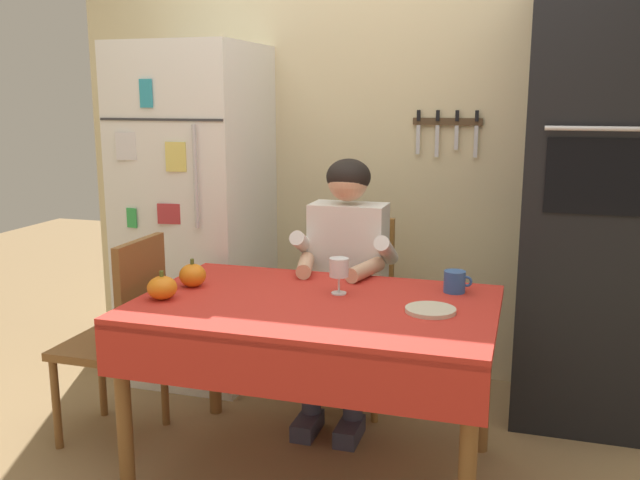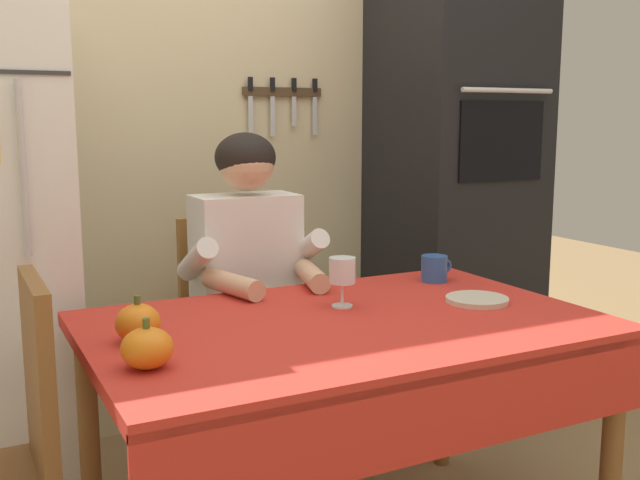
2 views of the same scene
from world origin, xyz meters
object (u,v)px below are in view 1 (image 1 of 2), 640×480
object	(u,v)px
chair_left_side	(124,331)
chair_behind_person	(354,302)
seated_person	(345,267)
pumpkin_large	(162,288)
wall_oven	(590,202)
dining_table	(314,323)
pumpkin_medium	(193,275)
wine_glass	(339,269)
coffee_mug	(455,282)
refrigerator	(197,214)
serving_tray	(431,310)

from	to	relation	value
chair_left_side	chair_behind_person	bearing A→B (deg)	40.51
seated_person	pumpkin_large	world-z (taller)	seated_person
wall_oven	pumpkin_large	bearing A→B (deg)	-147.23
chair_behind_person	dining_table	bearing A→B (deg)	-87.29
dining_table	pumpkin_medium	world-z (taller)	pumpkin_medium
wall_oven	wine_glass	xyz separation A→B (m)	(-0.99, -0.78, -0.21)
dining_table	pumpkin_medium	distance (m)	0.58
wine_glass	chair_behind_person	bearing A→B (deg)	98.66
chair_left_side	pumpkin_large	distance (m)	0.46
seated_person	chair_left_side	distance (m)	1.05
chair_left_side	coffee_mug	size ratio (longest dim) A/B	7.99
chair_behind_person	chair_left_side	distance (m)	1.14
wall_oven	pumpkin_medium	world-z (taller)	wall_oven
seated_person	pumpkin_large	distance (m)	0.92
wall_oven	seated_person	size ratio (longest dim) A/B	1.69
chair_left_side	wine_glass	xyz separation A→B (m)	(0.96, 0.09, 0.33)
coffee_mug	pumpkin_large	world-z (taller)	pumpkin_large
refrigerator	coffee_mug	size ratio (longest dim) A/B	15.47
dining_table	wall_oven	bearing A→B (deg)	41.31
coffee_mug	serving_tray	world-z (taller)	coffee_mug
chair_left_side	serving_tray	distance (m)	1.38
refrigerator	serving_tray	world-z (taller)	refrigerator
wine_glass	serving_tray	world-z (taller)	wine_glass
dining_table	chair_behind_person	size ratio (longest dim) A/B	1.51
wall_oven	coffee_mug	distance (m)	0.86
dining_table	pumpkin_medium	size ratio (longest dim) A/B	11.69
seated_person	pumpkin_medium	world-z (taller)	seated_person
chair_left_side	pumpkin_medium	xyz separation A→B (m)	(0.34, 0.02, 0.28)
chair_left_side	seated_person	bearing A→B (deg)	32.44
coffee_mug	pumpkin_medium	world-z (taller)	pumpkin_medium
dining_table	chair_left_side	xyz separation A→B (m)	(-0.90, 0.06, -0.14)
wall_oven	serving_tray	size ratio (longest dim) A/B	11.06
pumpkin_large	pumpkin_medium	bearing A→B (deg)	82.14
dining_table	coffee_mug	bearing A→B (deg)	31.16
seated_person	pumpkin_medium	distance (m)	0.75
refrigerator	dining_table	size ratio (longest dim) A/B	1.29
chair_behind_person	wine_glass	bearing A→B (deg)	-81.34
chair_left_side	pumpkin_medium	world-z (taller)	chair_left_side
refrigerator	chair_behind_person	size ratio (longest dim) A/B	1.94
coffee_mug	pumpkin_large	bearing A→B (deg)	-158.17
wall_oven	pumpkin_large	xyz separation A→B (m)	(-1.64, -1.05, -0.26)
dining_table	serving_tray	size ratio (longest dim) A/B	7.38
refrigerator	seated_person	xyz separation A→B (m)	(0.91, -0.28, -0.16)
pumpkin_large	seated_person	bearing A→B (deg)	53.18
dining_table	chair_behind_person	xyz separation A→B (m)	(-0.04, 0.79, -0.14)
dining_table	coffee_mug	world-z (taller)	coffee_mug
wall_oven	dining_table	size ratio (longest dim) A/B	1.50
coffee_mug	wine_glass	distance (m)	0.48
dining_table	pumpkin_medium	xyz separation A→B (m)	(-0.56, 0.07, 0.13)
coffee_mug	wine_glass	world-z (taller)	wine_glass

